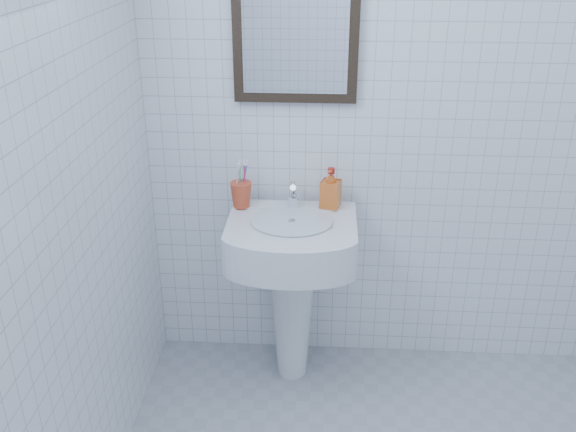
{
  "coord_description": "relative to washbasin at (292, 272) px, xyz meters",
  "views": [
    {
      "loc": [
        -0.33,
        -1.41,
        1.93
      ],
      "look_at": [
        -0.47,
        0.86,
        0.87
      ],
      "focal_mm": 40.0,
      "sensor_mm": 36.0,
      "label": 1
    }
  ],
  "objects": [
    {
      "name": "wall_left",
      "position": [
        -0.64,
        -0.98,
        0.7
      ],
      "size": [
        0.02,
        2.4,
        2.5
      ],
      "primitive_type": "cube",
      "color": "white",
      "rests_on": "ground"
    },
    {
      "name": "soap_dispenser",
      "position": [
        0.16,
        0.11,
        0.35
      ],
      "size": [
        0.1,
        0.1,
        0.17
      ],
      "primitive_type": "imported",
      "rotation": [
        0.0,
        0.0,
        -0.26
      ],
      "color": "red",
      "rests_on": "washbasin"
    },
    {
      "name": "wall_mirror",
      "position": [
        0.0,
        0.2,
        1.0
      ],
      "size": [
        0.5,
        0.04,
        0.62
      ],
      "color": "black",
      "rests_on": "wall_back"
    },
    {
      "name": "toothbrush_cup",
      "position": [
        -0.22,
        0.09,
        0.32
      ],
      "size": [
        0.11,
        0.11,
        0.11
      ],
      "primitive_type": null,
      "rotation": [
        0.0,
        0.0,
        -0.19
      ],
      "color": "#C24224",
      "rests_on": "washbasin"
    },
    {
      "name": "washbasin",
      "position": [
        0.0,
        0.0,
        0.0
      ],
      "size": [
        0.53,
        0.39,
        0.81
      ],
      "color": "white",
      "rests_on": "ground"
    },
    {
      "name": "faucet",
      "position": [
        0.0,
        0.1,
        0.31
      ],
      "size": [
        0.05,
        0.11,
        0.12
      ],
      "color": "silver",
      "rests_on": "washbasin"
    },
    {
      "name": "wall_back",
      "position": [
        0.46,
        0.22,
        0.7
      ],
      "size": [
        2.2,
        0.02,
        2.5
      ],
      "primitive_type": "cube",
      "color": "white",
      "rests_on": "ground"
    }
  ]
}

